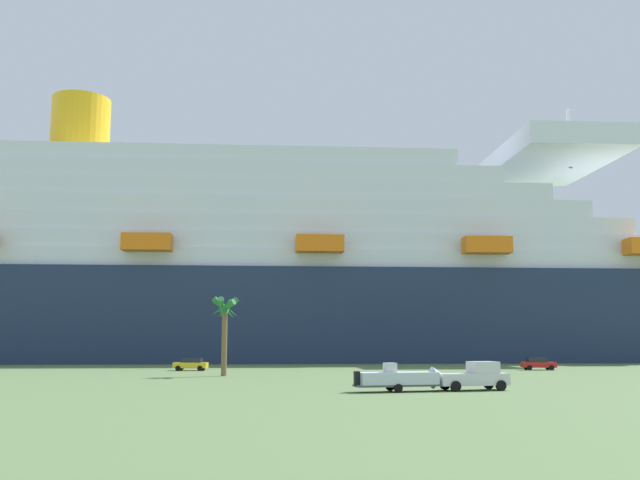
{
  "coord_description": "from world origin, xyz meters",
  "views": [
    {
      "loc": [
        -14.8,
        -71.89,
        3.82
      ],
      "look_at": [
        -7.84,
        31.55,
        19.04
      ],
      "focal_mm": 38.52,
      "sensor_mm": 36.0,
      "label": 1
    }
  ],
  "objects": [
    {
      "name": "ground_plane",
      "position": [
        0.0,
        30.0,
        0.0
      ],
      "size": [
        600.0,
        600.0,
        0.0
      ],
      "primitive_type": "plane",
      "color": "#567042"
    },
    {
      "name": "cruise_ship",
      "position": [
        -21.43,
        56.98,
        15.59
      ],
      "size": [
        240.93,
        33.87,
        54.44
      ],
      "color": "#1E2D4C",
      "rests_on": "ground_plane"
    },
    {
      "name": "pickup_truck",
      "position": [
        0.81,
        -18.61,
        1.04
      ],
      "size": [
        5.86,
        3.01,
        2.2
      ],
      "color": "silver",
      "rests_on": "ground_plane"
    },
    {
      "name": "small_boat_on_trailer",
      "position": [
        -4.77,
        -19.57,
        0.96
      ],
      "size": [
        8.37,
        2.91,
        2.15
      ],
      "color": "#595960",
      "rests_on": "ground_plane"
    },
    {
      "name": "palm_tree",
      "position": [
        -20.16,
        4.36,
        6.59
      ],
      "size": [
        3.46,
        3.21,
        8.66
      ],
      "color": "brown",
      "rests_on": "ground_plane"
    },
    {
      "name": "parked_car_yellow_taxi",
      "position": [
        -25.33,
        18.36,
        0.83
      ],
      "size": [
        4.44,
        2.34,
        1.58
      ],
      "color": "yellow",
      "rests_on": "ground_plane"
    },
    {
      "name": "parked_car_red_hatchback",
      "position": [
        19.89,
        17.29,
        0.83
      ],
      "size": [
        4.47,
        2.53,
        1.58
      ],
      "color": "red",
      "rests_on": "ground_plane"
    }
  ]
}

